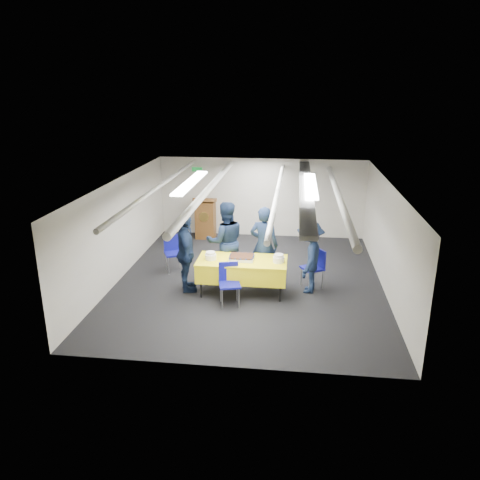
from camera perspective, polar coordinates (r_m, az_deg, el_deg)
name	(u,v)px	position (r m, az deg, el deg)	size (l,w,h in m)	color
ground	(249,281)	(10.84, 1.13, -4.98)	(7.00, 7.00, 0.00)	black
room_shell	(256,200)	(10.64, 1.91, 4.86)	(6.00, 7.00, 2.30)	beige
serving_table	(242,269)	(10.01, 0.25, -3.55)	(1.90, 0.91, 0.77)	black
sheet_cake	(242,257)	(9.93, 0.21, -2.14)	(0.53, 0.41, 0.09)	white
plate_stack_left	(211,256)	(9.95, -3.60, -1.95)	(0.24, 0.24, 0.17)	white
plate_stack_right	(279,259)	(9.80, 4.74, -2.27)	(0.24, 0.24, 0.18)	white
podium	(205,218)	(13.71, -4.23, 2.74)	(0.62, 0.53, 1.25)	brown
chair_near	(229,279)	(9.57, -1.33, -4.80)	(0.51, 0.51, 0.87)	gray
chair_right	(316,264)	(10.48, 9.21, -2.93)	(0.58, 0.58, 0.87)	gray
chair_left	(173,249)	(11.39, -8.15, -1.12)	(0.56, 0.56, 0.87)	gray
sailor_a	(264,245)	(10.48, 2.94, -0.62)	(0.65, 0.43, 1.78)	black
sailor_b	(226,241)	(10.63, -1.77, -0.15)	(0.89, 0.70, 1.84)	black
sailor_c	(186,253)	(10.09, -6.61, -1.63)	(1.01, 0.42, 1.73)	black
sailor_d	(310,257)	(10.13, 8.49, -2.08)	(1.02, 0.59, 1.58)	black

